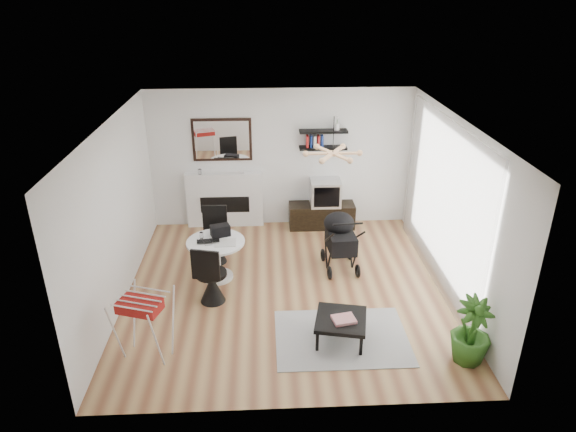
{
  "coord_description": "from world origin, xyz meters",
  "views": [
    {
      "loc": [
        -0.32,
        -6.92,
        4.47
      ],
      "look_at": [
        0.04,
        0.4,
        1.1
      ],
      "focal_mm": 32.0,
      "sensor_mm": 36.0,
      "label": 1
    }
  ],
  "objects_px": {
    "dining_table": "(216,254)",
    "drying_rack": "(145,325)",
    "coffee_table": "(341,320)",
    "potted_plant": "(471,331)",
    "crt_tv": "(325,192)",
    "stroller": "(340,243)",
    "tv_console": "(322,215)",
    "fireplace": "(225,193)"
  },
  "relations": [
    {
      "from": "fireplace",
      "to": "potted_plant",
      "type": "relative_size",
      "value": 2.39
    },
    {
      "from": "crt_tv",
      "to": "dining_table",
      "type": "distance_m",
      "value": 2.73
    },
    {
      "from": "drying_rack",
      "to": "crt_tv",
      "type": "bearing_deg",
      "value": 72.15
    },
    {
      "from": "dining_table",
      "to": "drying_rack",
      "type": "distance_m",
      "value": 2.04
    },
    {
      "from": "tv_console",
      "to": "drying_rack",
      "type": "distance_m",
      "value": 4.62
    },
    {
      "from": "crt_tv",
      "to": "stroller",
      "type": "height_order",
      "value": "stroller"
    },
    {
      "from": "dining_table",
      "to": "potted_plant",
      "type": "relative_size",
      "value": 1.04
    },
    {
      "from": "dining_table",
      "to": "coffee_table",
      "type": "distance_m",
      "value": 2.47
    },
    {
      "from": "dining_table",
      "to": "coffee_table",
      "type": "height_order",
      "value": "dining_table"
    },
    {
      "from": "coffee_table",
      "to": "potted_plant",
      "type": "distance_m",
      "value": 1.66
    },
    {
      "from": "crt_tv",
      "to": "potted_plant",
      "type": "height_order",
      "value": "crt_tv"
    },
    {
      "from": "fireplace",
      "to": "crt_tv",
      "type": "bearing_deg",
      "value": -4.7
    },
    {
      "from": "tv_console",
      "to": "crt_tv",
      "type": "distance_m",
      "value": 0.5
    },
    {
      "from": "tv_console",
      "to": "stroller",
      "type": "relative_size",
      "value": 1.21
    },
    {
      "from": "crt_tv",
      "to": "coffee_table",
      "type": "bearing_deg",
      "value": -93.03
    },
    {
      "from": "drying_rack",
      "to": "potted_plant",
      "type": "distance_m",
      "value": 4.14
    },
    {
      "from": "stroller",
      "to": "coffee_table",
      "type": "distance_m",
      "value": 2.0
    },
    {
      "from": "potted_plant",
      "to": "dining_table",
      "type": "bearing_deg",
      "value": 147.03
    },
    {
      "from": "crt_tv",
      "to": "dining_table",
      "type": "bearing_deg",
      "value": -136.79
    },
    {
      "from": "dining_table",
      "to": "stroller",
      "type": "bearing_deg",
      "value": 7.83
    },
    {
      "from": "coffee_table",
      "to": "potted_plant",
      "type": "xyz_separation_m",
      "value": [
        1.58,
        -0.49,
        0.14
      ]
    },
    {
      "from": "dining_table",
      "to": "coffee_table",
      "type": "relative_size",
      "value": 1.18
    },
    {
      "from": "fireplace",
      "to": "dining_table",
      "type": "distance_m",
      "value": 2.03
    },
    {
      "from": "tv_console",
      "to": "dining_table",
      "type": "relative_size",
      "value": 1.37
    },
    {
      "from": "fireplace",
      "to": "potted_plant",
      "type": "distance_m",
      "value": 5.38
    },
    {
      "from": "tv_console",
      "to": "drying_rack",
      "type": "xyz_separation_m",
      "value": [
        -2.68,
        -3.76,
        0.24
      ]
    },
    {
      "from": "fireplace",
      "to": "dining_table",
      "type": "relative_size",
      "value": 2.31
    },
    {
      "from": "dining_table",
      "to": "drying_rack",
      "type": "bearing_deg",
      "value": -111.83
    },
    {
      "from": "drying_rack",
      "to": "potted_plant",
      "type": "relative_size",
      "value": 1.01
    },
    {
      "from": "drying_rack",
      "to": "coffee_table",
      "type": "relative_size",
      "value": 1.15
    },
    {
      "from": "dining_table",
      "to": "potted_plant",
      "type": "height_order",
      "value": "potted_plant"
    },
    {
      "from": "crt_tv",
      "to": "dining_table",
      "type": "xyz_separation_m",
      "value": [
        -1.98,
        -1.86,
        -0.28
      ]
    },
    {
      "from": "coffee_table",
      "to": "crt_tv",
      "type": "bearing_deg",
      "value": 86.97
    },
    {
      "from": "potted_plant",
      "to": "fireplace",
      "type": "bearing_deg",
      "value": 128.55
    },
    {
      "from": "crt_tv",
      "to": "drying_rack",
      "type": "relative_size",
      "value": 0.63
    },
    {
      "from": "tv_console",
      "to": "potted_plant",
      "type": "height_order",
      "value": "potted_plant"
    },
    {
      "from": "crt_tv",
      "to": "drying_rack",
      "type": "height_order",
      "value": "crt_tv"
    },
    {
      "from": "tv_console",
      "to": "drying_rack",
      "type": "bearing_deg",
      "value": -125.48
    },
    {
      "from": "fireplace",
      "to": "drying_rack",
      "type": "relative_size",
      "value": 2.38
    },
    {
      "from": "tv_console",
      "to": "stroller",
      "type": "xyz_separation_m",
      "value": [
        0.13,
        -1.58,
        0.21
      ]
    },
    {
      "from": "dining_table",
      "to": "tv_console",
      "type": "bearing_deg",
      "value": 44.12
    },
    {
      "from": "tv_console",
      "to": "coffee_table",
      "type": "height_order",
      "value": "tv_console"
    }
  ]
}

